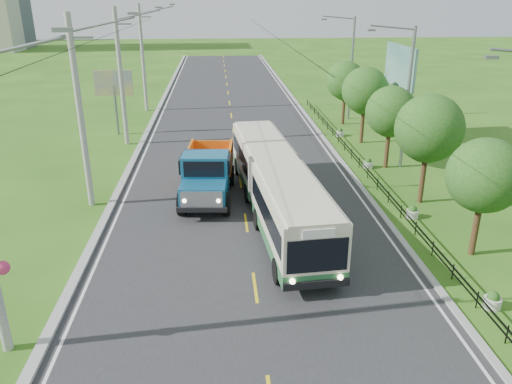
{
  "coord_description": "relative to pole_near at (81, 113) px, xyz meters",
  "views": [
    {
      "loc": [
        -1.27,
        -16.81,
        10.75
      ],
      "look_at": [
        0.46,
        5.41,
        1.9
      ],
      "focal_mm": 35.0,
      "sensor_mm": 36.0,
      "label": 1
    }
  ],
  "objects": [
    {
      "name": "dump_truck",
      "position": [
        6.33,
        0.58,
        -3.47
      ],
      "size": [
        3.15,
        7.03,
        2.88
      ],
      "rotation": [
        0.0,
        0.0,
        -0.08
      ],
      "color": "#15587F",
      "rests_on": "ground"
    },
    {
      "name": "pole_far",
      "position": [
        0.0,
        24.0,
        0.0
      ],
      "size": [
        3.51,
        0.32,
        10.0
      ],
      "color": "gray",
      "rests_on": "ground"
    },
    {
      "name": "tree_fifth",
      "position": [
        18.12,
        11.14,
        -1.24
      ],
      "size": [
        3.48,
        3.52,
        5.8
      ],
      "color": "#382314",
      "rests_on": "ground"
    },
    {
      "name": "pole_near",
      "position": [
        0.0,
        0.0,
        0.0
      ],
      "size": [
        3.51,
        0.32,
        10.0
      ],
      "color": "gray",
      "rests_on": "ground"
    },
    {
      "name": "tree_third",
      "position": [
        18.12,
        -0.86,
        -1.11
      ],
      "size": [
        3.6,
        3.62,
        6.0
      ],
      "color": "#382314",
      "rests_on": "ground"
    },
    {
      "name": "tree_fourth",
      "position": [
        18.12,
        5.14,
        -1.51
      ],
      "size": [
        3.24,
        3.31,
        5.4
      ],
      "color": "#382314",
      "rests_on": "ground"
    },
    {
      "name": "curb_left",
      "position": [
        1.06,
        11.0,
        -5.02
      ],
      "size": [
        0.4,
        120.0,
        0.15
      ],
      "primitive_type": "cube",
      "color": "#9E9E99",
      "rests_on": "ground"
    },
    {
      "name": "ground",
      "position": [
        8.26,
        -9.0,
        -5.09
      ],
      "size": [
        240.0,
        240.0,
        0.0
      ],
      "primitive_type": "plane",
      "color": "#2B5915",
      "rests_on": "ground"
    },
    {
      "name": "planter_near",
      "position": [
        16.86,
        -3.0,
        -4.81
      ],
      "size": [
        0.64,
        0.64,
        0.67
      ],
      "color": "silver",
      "rests_on": "ground"
    },
    {
      "name": "edge_line_right",
      "position": [
        14.91,
        11.0,
        -5.07
      ],
      "size": [
        0.12,
        120.0,
        0.0
      ],
      "primitive_type": "cube",
      "color": "silver",
      "rests_on": "road"
    },
    {
      "name": "billboard_right",
      "position": [
        20.56,
        11.0,
        0.25
      ],
      "size": [
        0.24,
        6.0,
        7.3
      ],
      "color": "slate",
      "rests_on": "ground"
    },
    {
      "name": "edge_line_left",
      "position": [
        1.61,
        11.0,
        -5.07
      ],
      "size": [
        0.12,
        120.0,
        0.0
      ],
      "primitive_type": "cube",
      "color": "silver",
      "rests_on": "road"
    },
    {
      "name": "curb_right",
      "position": [
        15.41,
        11.0,
        -5.04
      ],
      "size": [
        0.3,
        120.0,
        0.1
      ],
      "primitive_type": "cube",
      "color": "#9E9E99",
      "rests_on": "ground"
    },
    {
      "name": "tree_second",
      "position": [
        18.12,
        -6.86,
        -1.57
      ],
      "size": [
        3.18,
        3.26,
        5.3
      ],
      "color": "#382314",
      "rests_on": "ground"
    },
    {
      "name": "railing_right",
      "position": [
        16.26,
        5.0,
        -4.79
      ],
      "size": [
        0.04,
        40.0,
        0.6
      ],
      "primitive_type": "cube",
      "color": "black",
      "rests_on": "ground"
    },
    {
      "name": "planter_front",
      "position": [
        16.86,
        -11.0,
        -4.81
      ],
      "size": [
        0.64,
        0.64,
        0.67
      ],
      "color": "silver",
      "rests_on": "ground"
    },
    {
      "name": "bus",
      "position": [
        9.84,
        -2.18,
        -3.26
      ],
      "size": [
        3.79,
        15.97,
        3.05
      ],
      "rotation": [
        0.0,
        0.0,
        0.08
      ],
      "color": "#276335",
      "rests_on": "ground"
    },
    {
      "name": "centre_dash",
      "position": [
        8.26,
        -9.0,
        -5.07
      ],
      "size": [
        0.12,
        2.2,
        0.0
      ],
      "primitive_type": "cube",
      "color": "yellow",
      "rests_on": "road"
    },
    {
      "name": "streetlight_far",
      "position": [
        18.9,
        19.0,
        -0.19
      ],
      "size": [
        3.02,
        0.2,
        9.07
      ],
      "color": "slate",
      "rests_on": "ground"
    },
    {
      "name": "billboard_left",
      "position": [
        -1.24,
        15.0,
        -1.23
      ],
      "size": [
        3.0,
        0.2,
        5.2
      ],
      "color": "slate",
      "rests_on": "ground"
    },
    {
      "name": "pole_mid",
      "position": [
        0.0,
        12.0,
        0.0
      ],
      "size": [
        3.51,
        0.32,
        10.0
      ],
      "color": "gray",
      "rests_on": "ground"
    },
    {
      "name": "streetlight_mid",
      "position": [
        18.9,
        5.0,
        -0.19
      ],
      "size": [
        3.02,
        0.2,
        9.07
      ],
      "color": "slate",
      "rests_on": "ground"
    },
    {
      "name": "road",
      "position": [
        8.26,
        11.0,
        -5.08
      ],
      "size": [
        14.0,
        120.0,
        0.02
      ],
      "primitive_type": "cube",
      "color": "#28282B",
      "rests_on": "ground"
    },
    {
      "name": "planter_mid",
      "position": [
        16.86,
        5.0,
        -4.81
      ],
      "size": [
        0.64,
        0.64,
        0.67
      ],
      "color": "silver",
      "rests_on": "ground"
    },
    {
      "name": "tree_back",
      "position": [
        18.12,
        17.14,
        -1.44
      ],
      "size": [
        3.3,
        3.36,
        5.5
      ],
      "color": "#382314",
      "rests_on": "ground"
    },
    {
      "name": "planter_far",
      "position": [
        16.86,
        13.0,
        -4.81
      ],
      "size": [
        0.64,
        0.64,
        0.67
      ],
      "color": "silver",
      "rests_on": "ground"
    }
  ]
}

